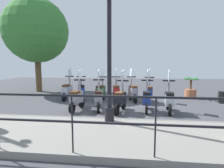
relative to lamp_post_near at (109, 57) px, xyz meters
name	(u,v)px	position (x,y,z in m)	size (l,w,h in m)	color
ground_plane	(123,106)	(2.40, -0.29, -1.94)	(28.00, 28.00, 0.00)	#424247
promenade_walkway	(117,135)	(-0.75, -0.29, -1.86)	(2.20, 20.00, 0.15)	gray
fence_railing	(113,113)	(-1.80, -0.29, -1.03)	(0.04, 16.03, 1.07)	black
lamp_post_near	(109,57)	(0.00, 0.00, 0.00)	(0.26, 0.90, 4.05)	black
tree_large	(36,31)	(5.76, 5.26, 1.82)	(3.91, 3.91, 5.73)	brown
potted_palm	(190,89)	(4.51, -3.62, -1.49)	(1.06, 0.66, 1.05)	#9E5B3D
scooter_near_0	(169,99)	(1.64, -1.95, -1.45)	(1.23, 0.44, 1.54)	black
scooter_near_1	(147,98)	(1.71, -1.18, -1.45)	(1.23, 0.44, 1.54)	black
scooter_near_2	(120,99)	(1.49, -0.21, -1.45)	(1.21, 0.51, 1.54)	black
scooter_near_3	(99,98)	(1.70, 0.63, -1.45)	(1.23, 0.46, 1.54)	black
scooter_near_4	(77,98)	(1.55, 1.43, -1.45)	(1.23, 0.45, 1.54)	black
scooter_far_0	(149,92)	(3.19, -1.41, -1.45)	(1.23, 0.44, 1.54)	black
scooter_far_1	(133,91)	(3.40, -0.67, -1.45)	(1.21, 0.53, 1.54)	black
scooter_far_2	(116,91)	(3.31, 0.09, -1.45)	(1.23, 0.44, 1.54)	black
scooter_far_3	(101,91)	(3.26, 0.81, -1.45)	(1.23, 0.45, 1.54)	black
scooter_far_4	(82,90)	(3.34, 1.77, -1.45)	(1.20, 0.55, 1.54)	black
scooter_far_5	(68,90)	(3.44, 2.50, -1.45)	(1.23, 0.44, 1.54)	black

